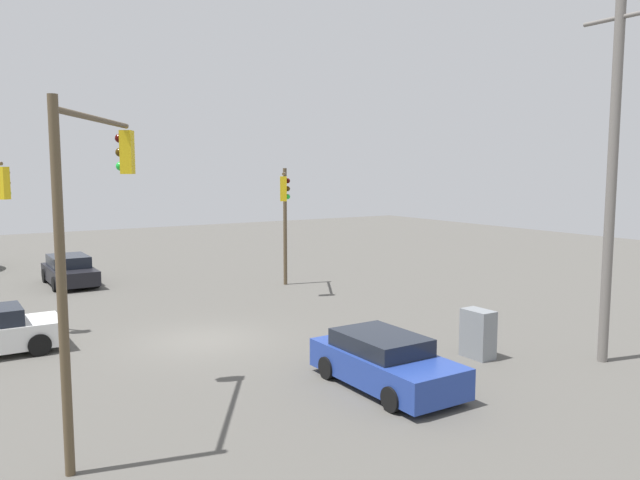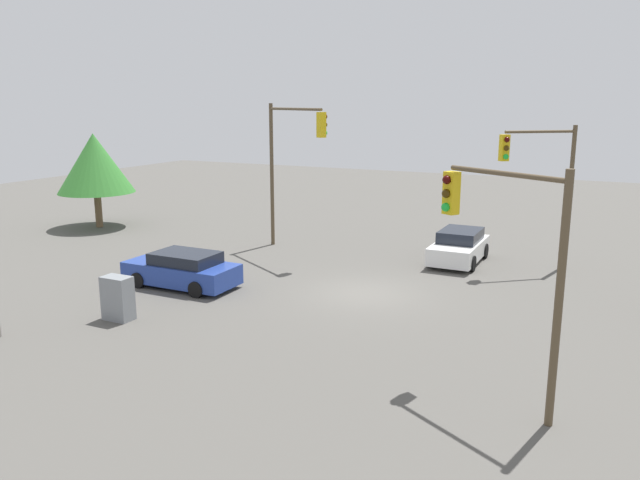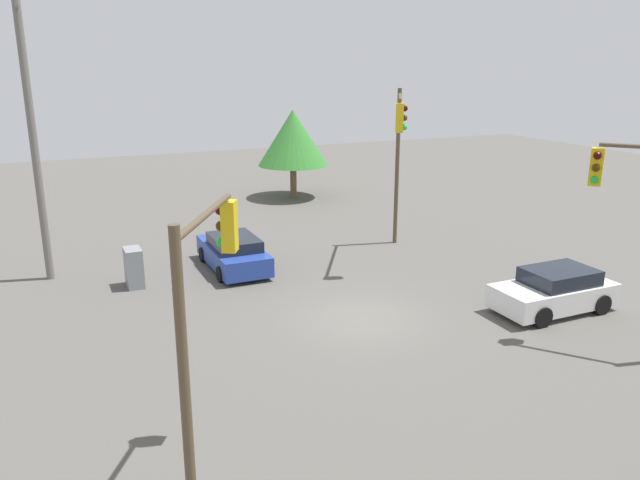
{
  "view_description": "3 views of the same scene",
  "coord_description": "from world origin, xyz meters",
  "px_view_note": "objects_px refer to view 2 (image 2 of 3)",
  "views": [
    {
      "loc": [
        -18.75,
        7.49,
        5.57
      ],
      "look_at": [
        -1.76,
        -3.36,
        3.27
      ],
      "focal_mm": 35.0,
      "sensor_mm": 36.0,
      "label": 1
    },
    {
      "loc": [
        8.24,
        -20.5,
        6.92
      ],
      "look_at": [
        -0.23,
        -3.26,
        2.65
      ],
      "focal_mm": 35.0,
      "sensor_mm": 36.0,
      "label": 2
    },
    {
      "loc": [
        16.28,
        -8.83,
        7.94
      ],
      "look_at": [
        0.34,
        -1.62,
        2.91
      ],
      "focal_mm": 35.0,
      "sensor_mm": 36.0,
      "label": 3
    }
  ],
  "objects_px": {
    "traffic_signal_cross": "(508,242)",
    "traffic_signal_aux": "(543,173)",
    "sedan_white": "(459,247)",
    "electrical_cabinet": "(118,298)",
    "sedan_blue": "(182,270)",
    "traffic_signal_main": "(290,151)"
  },
  "relations": [
    {
      "from": "traffic_signal_main",
      "to": "traffic_signal_cross",
      "type": "height_order",
      "value": "traffic_signal_main"
    },
    {
      "from": "sedan_blue",
      "to": "electrical_cabinet",
      "type": "distance_m",
      "value": 3.92
    },
    {
      "from": "traffic_signal_main",
      "to": "traffic_signal_cross",
      "type": "relative_size",
      "value": 1.22
    },
    {
      "from": "sedan_white",
      "to": "electrical_cabinet",
      "type": "bearing_deg",
      "value": 56.55
    },
    {
      "from": "sedan_white",
      "to": "traffic_signal_main",
      "type": "relative_size",
      "value": 0.59
    },
    {
      "from": "sedan_blue",
      "to": "traffic_signal_main",
      "type": "bearing_deg",
      "value": -7.74
    },
    {
      "from": "traffic_signal_aux",
      "to": "electrical_cabinet",
      "type": "xyz_separation_m",
      "value": [
        -11.32,
        -12.53,
        -3.36
      ]
    },
    {
      "from": "traffic_signal_aux",
      "to": "sedan_white",
      "type": "bearing_deg",
      "value": -33.43
    },
    {
      "from": "sedan_blue",
      "to": "traffic_signal_aux",
      "type": "height_order",
      "value": "traffic_signal_aux"
    },
    {
      "from": "sedan_white",
      "to": "traffic_signal_aux",
      "type": "xyz_separation_m",
      "value": [
        3.24,
        0.3,
        3.39
      ]
    },
    {
      "from": "traffic_signal_cross",
      "to": "traffic_signal_aux",
      "type": "xyz_separation_m",
      "value": [
        -0.81,
        12.82,
        0.24
      ]
    },
    {
      "from": "electrical_cabinet",
      "to": "traffic_signal_main",
      "type": "bearing_deg",
      "value": 87.6
    },
    {
      "from": "sedan_white",
      "to": "traffic_signal_aux",
      "type": "bearing_deg",
      "value": -174.72
    },
    {
      "from": "traffic_signal_main",
      "to": "traffic_signal_cross",
      "type": "xyz_separation_m",
      "value": [
        11.68,
        -11.05,
        -0.87
      ]
    },
    {
      "from": "traffic_signal_cross",
      "to": "traffic_signal_aux",
      "type": "distance_m",
      "value": 12.85
    },
    {
      "from": "sedan_blue",
      "to": "sedan_white",
      "type": "bearing_deg",
      "value": -45.77
    },
    {
      "from": "sedan_white",
      "to": "traffic_signal_cross",
      "type": "bearing_deg",
      "value": 107.91
    },
    {
      "from": "traffic_signal_cross",
      "to": "electrical_cabinet",
      "type": "height_order",
      "value": "traffic_signal_cross"
    },
    {
      "from": "sedan_white",
      "to": "electrical_cabinet",
      "type": "xyz_separation_m",
      "value": [
        -8.08,
        -12.23,
        0.03
      ]
    },
    {
      "from": "traffic_signal_aux",
      "to": "electrical_cabinet",
      "type": "bearing_deg",
      "value": 9.2
    },
    {
      "from": "traffic_signal_aux",
      "to": "sedan_blue",
      "type": "bearing_deg",
      "value": -2.51
    },
    {
      "from": "sedan_blue",
      "to": "traffic_signal_aux",
      "type": "xyz_separation_m",
      "value": [
        11.8,
        8.64,
        3.42
      ]
    }
  ]
}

